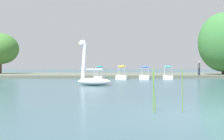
% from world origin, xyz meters
% --- Properties ---
extents(ground_plane, '(552.74, 552.74, 0.00)m').
position_xyz_m(ground_plane, '(0.00, 0.00, 0.00)').
color(ground_plane, '#385966').
extents(shore_bank_far, '(149.69, 20.90, 0.35)m').
position_xyz_m(shore_bank_far, '(0.00, 37.15, 0.18)').
color(shore_bank_far, '#5B6051').
rests_on(shore_bank_far, ground_plane).
extents(swan_boat, '(2.76, 2.03, 3.26)m').
position_xyz_m(swan_boat, '(-3.57, 13.31, 0.66)').
color(swan_boat, white).
rests_on(swan_boat, ground_plane).
extents(pedal_boat_cyan, '(1.35, 2.18, 1.47)m').
position_xyz_m(pedal_boat_cyan, '(4.13, 24.70, 0.42)').
color(pedal_boat_cyan, white).
rests_on(pedal_boat_cyan, ground_plane).
extents(pedal_boat_blue, '(1.51, 2.19, 1.45)m').
position_xyz_m(pedal_boat_blue, '(1.63, 24.66, 0.43)').
color(pedal_boat_blue, white).
rests_on(pedal_boat_blue, ground_plane).
extents(pedal_boat_yellow, '(1.45, 2.38, 1.52)m').
position_xyz_m(pedal_boat_yellow, '(-0.94, 24.82, 0.44)').
color(pedal_boat_yellow, white).
rests_on(pedal_boat_yellow, ground_plane).
extents(pedal_boat_teal, '(1.30, 1.89, 1.45)m').
position_xyz_m(pedal_boat_teal, '(-3.38, 24.73, 0.39)').
color(pedal_boat_teal, white).
rests_on(pedal_boat_teal, ground_plane).
extents(tree_willow_overhanging, '(9.21, 9.28, 8.32)m').
position_xyz_m(tree_willow_overhanging, '(13.04, 31.73, 4.69)').
color(tree_willow_overhanging, '#423323').
rests_on(tree_willow_overhanging, shore_bank_far).
extents(tree_sapling_by_fence, '(7.10, 7.22, 6.33)m').
position_xyz_m(tree_sapling_by_fence, '(-19.40, 38.96, 4.25)').
color(tree_sapling_by_fence, '#4C3823').
rests_on(tree_sapling_by_fence, shore_bank_far).
extents(person_on_path, '(0.29, 0.28, 1.70)m').
position_xyz_m(person_on_path, '(8.63, 28.13, 1.26)').
color(person_on_path, '#23283D').
rests_on(person_on_path, shore_bank_far).
extents(reed_clump_foreground, '(3.61, 1.41, 1.52)m').
position_xyz_m(reed_clump_foreground, '(0.66, 0.55, 0.65)').
color(reed_clump_foreground, '#669942').
rests_on(reed_clump_foreground, ground_plane).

